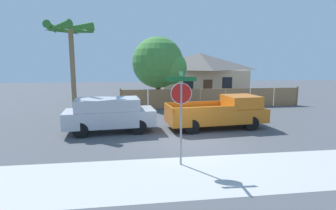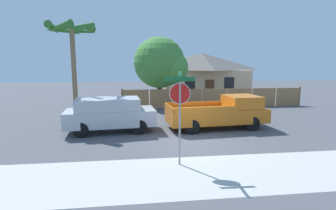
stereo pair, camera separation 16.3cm
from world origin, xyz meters
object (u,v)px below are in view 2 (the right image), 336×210
oak_tree (162,64)px  stop_sign (180,102)px  red_suv (110,113)px  orange_pickup (221,113)px  palm_tree (72,37)px  house (201,74)px

oak_tree → stop_sign: (-0.65, -12.53, -1.27)m
red_suv → orange_pickup: (6.02, 0.03, -0.10)m
palm_tree → orange_pickup: (8.26, -2.40, -4.19)m
oak_tree → red_suv: 8.73m
red_suv → stop_sign: size_ratio=1.44×
house → oak_tree: 8.51m
house → red_suv: size_ratio=1.98×
red_suv → palm_tree: bearing=127.5°
red_suv → orange_pickup: orange_pickup is taller
palm_tree → red_suv: (2.24, -2.43, -4.09)m
house → stop_sign: (-5.65, -19.32, -0.16)m
orange_pickup → palm_tree: bearing=158.6°
oak_tree → palm_tree: size_ratio=0.97×
oak_tree → stop_sign: 12.61m
palm_tree → orange_pickup: 9.57m
oak_tree → orange_pickup: size_ratio=1.02×
red_suv → house: bearing=54.2°
orange_pickup → stop_sign: stop_sign is taller
palm_tree → red_suv: size_ratio=1.24×
red_suv → orange_pickup: 6.02m
oak_tree → orange_pickup: bearing=-71.6°
oak_tree → red_suv: bearing=-114.9°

